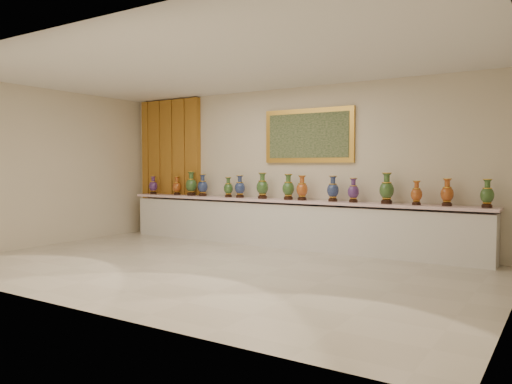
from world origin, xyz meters
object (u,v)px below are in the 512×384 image
vase_1 (177,187)px  counter (286,224)px  vase_2 (191,185)px  vase_0 (153,186)px

vase_1 → counter: bearing=-0.4°
counter → vase_2: bearing=-179.4°
vase_0 → vase_1: 0.63m
vase_1 → vase_2: (0.44, -0.04, 0.05)m
vase_0 → vase_2: 1.06m
counter → vase_1: bearing=179.6°
counter → vase_1: size_ratio=18.17×
counter → vase_1: 2.79m
counter → vase_0: (-3.34, -0.06, 0.65)m
vase_1 → vase_0: bearing=-173.0°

